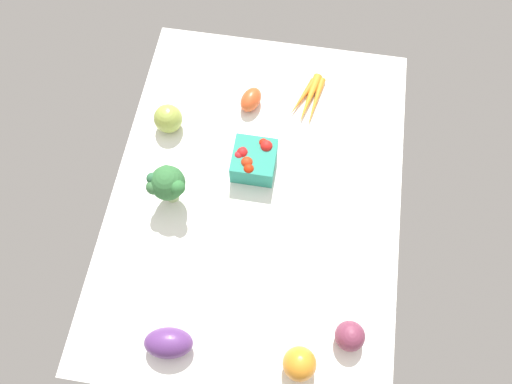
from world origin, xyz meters
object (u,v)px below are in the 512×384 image
heirloom_tomato_green (168,119)px  broccoli_head (167,183)px  roma_tomato (251,100)px  bell_pepper_orange (299,364)px  berry_basket (254,160)px  carrot_bunch (309,100)px  eggplant (169,343)px  red_onion_center (350,336)px

heirloom_tomato_green → broccoli_head: bearing=14.5°
roma_tomato → bell_pepper_orange: size_ratio=0.98×
berry_basket → heirloom_tomato_green: bearing=-109.5°
roma_tomato → carrot_bunch: bearing=120.5°
eggplant → berry_basket: bearing=68.9°
roma_tomato → broccoli_head: 36.13cm
broccoli_head → bell_pepper_orange: broccoli_head is taller
red_onion_center → carrot_bunch: bearing=-165.6°
berry_basket → red_onion_center: bearing=35.1°
red_onion_center → roma_tomato: red_onion_center is taller
broccoli_head → red_onion_center: bearing=59.4°
carrot_bunch → eggplant: eggplant is taller
red_onion_center → broccoli_head: size_ratio=0.53×
eggplant → red_onion_center: bearing=3.4°
carrot_bunch → heirloom_tomato_green: bearing=-69.3°
eggplant → broccoli_head: size_ratio=0.85×
roma_tomato → bell_pepper_orange: (68.64, 22.23, 1.43)cm
carrot_bunch → berry_basket: berry_basket is taller
eggplant → heirloom_tomato_green: size_ratio=1.41×
roma_tomato → bell_pepper_orange: 72.16cm
roma_tomato → heirloom_tomato_green: bearing=-45.2°
carrot_bunch → heirloom_tomato_green: 40.41cm
heirloom_tomato_green → berry_basket: (8.99, 25.37, 0.02)cm
red_onion_center → eggplant: 41.37cm
broccoli_head → eggplant: bearing=12.6°
red_onion_center → heirloom_tomato_green: heirloom_tomato_green is taller
broccoli_head → heirloom_tomato_green: bearing=-165.5°
roma_tomato → eggplant: 69.26cm
broccoli_head → heirloom_tomato_green: (-21.23, -5.47, -4.52)cm
eggplant → broccoli_head: 38.15cm
eggplant → berry_basket: berry_basket is taller
broccoli_head → berry_basket: size_ratio=1.17×
broccoli_head → bell_pepper_orange: (36.73, 38.14, -4.41)cm
berry_basket → broccoli_head: bearing=-58.4°
carrot_bunch → broccoli_head: 48.48cm
carrot_bunch → eggplant: bearing=-18.3°
heirloom_tomato_green → bell_pepper_orange: (57.95, 43.61, 0.11)cm
broccoli_head → berry_basket: 23.79cm
carrot_bunch → berry_basket: size_ratio=1.56×
carrot_bunch → bell_pepper_orange: bearing=4.7°
carrot_bunch → red_onion_center: (64.35, 16.58, 2.29)cm
heirloom_tomato_green → bell_pepper_orange: bearing=37.0°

